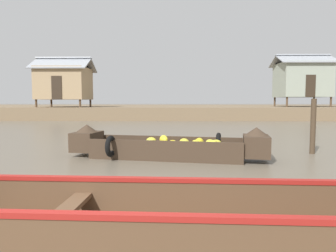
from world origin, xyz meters
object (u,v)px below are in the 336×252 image
object	(u,v)px
banana_boat	(169,146)
viewer_boat	(171,216)
stilt_house_left	(64,83)
stilt_house_mid_left	(302,79)
mooring_post	(313,126)

from	to	relation	value
banana_boat	viewer_boat	size ratio (longest dim) A/B	0.79
banana_boat	stilt_house_left	distance (m)	20.32
stilt_house_mid_left	banana_boat	bearing A→B (deg)	-119.48
banana_boat	stilt_house_mid_left	xyz separation A→B (m)	(11.34, 20.07, 3.03)
banana_boat	mooring_post	world-z (taller)	mooring_post
stilt_house_left	mooring_post	world-z (taller)	stilt_house_left
banana_boat	stilt_house_left	world-z (taller)	stilt_house_left
stilt_house_left	viewer_boat	bearing A→B (deg)	-68.63
stilt_house_left	mooring_post	bearing A→B (deg)	-53.71
banana_boat	mooring_post	distance (m)	3.98
viewer_boat	mooring_post	size ratio (longest dim) A/B	4.22
viewer_boat	stilt_house_mid_left	size ratio (longest dim) A/B	1.34
banana_boat	stilt_house_mid_left	size ratio (longest dim) A/B	1.06
banana_boat	stilt_house_mid_left	bearing A→B (deg)	60.52
stilt_house_left	stilt_house_mid_left	distance (m)	20.31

